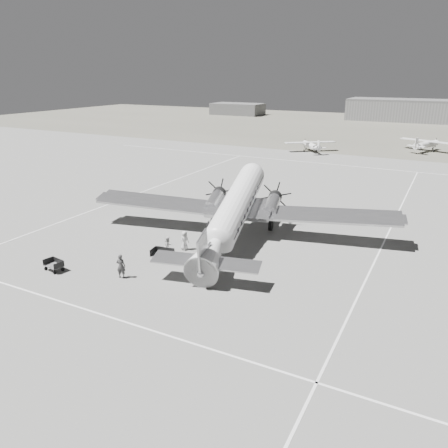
{
  "coord_description": "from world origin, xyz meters",
  "views": [
    {
      "loc": [
        16.13,
        -31.66,
        14.29
      ],
      "look_at": [
        -0.04,
        -0.72,
        2.2
      ],
      "focal_mm": 35.0,
      "sensor_mm": 36.0,
      "label": 1
    }
  ],
  "objects": [
    {
      "name": "taxi_line_horizon",
      "position": [
        0.0,
        40.0,
        0.01
      ],
      "size": [
        90.0,
        0.15,
        0.01
      ],
      "primitive_type": "cube",
      "color": "silver",
      "rests_on": "ground"
    },
    {
      "name": "ground",
      "position": [
        0.0,
        0.0,
        0.0
      ],
      "size": [
        260.0,
        260.0,
        0.0
      ],
      "primitive_type": "plane",
      "color": "slate",
      "rests_on": "ground"
    },
    {
      "name": "light_plane_left",
      "position": [
        -7.96,
        50.38,
        1.04
      ],
      "size": [
        12.87,
        12.54,
        2.08
      ],
      "primitive_type": null,
      "rotation": [
        0.0,
        0.0,
        0.66
      ],
      "color": "silver",
      "rests_on": "ground"
    },
    {
      "name": "taxi_line_left",
      "position": [
        -18.0,
        10.0,
        0.01
      ],
      "size": [
        0.15,
        60.0,
        0.01
      ],
      "primitive_type": "cube",
      "color": "silver",
      "rests_on": "ground"
    },
    {
      "name": "baggage_cart_near",
      "position": [
        -3.16,
        -5.42,
        0.51
      ],
      "size": [
        1.96,
        1.53,
        1.01
      ],
      "primitive_type": null,
      "rotation": [
        0.0,
        0.0,
        0.16
      ],
      "color": "#4E4E4E",
      "rests_on": "ground"
    },
    {
      "name": "ground_crew",
      "position": [
        -4.06,
        -9.33,
        0.93
      ],
      "size": [
        0.78,
        0.64,
        1.85
      ],
      "primitive_type": "imported",
      "rotation": [
        0.0,
        0.0,
        3.48
      ],
      "color": "#313131",
      "rests_on": "ground"
    },
    {
      "name": "hangar_main",
      "position": [
        5.0,
        120.0,
        3.3
      ],
      "size": [
        42.0,
        14.0,
        6.6
      ],
      "color": "slate",
      "rests_on": "ground"
    },
    {
      "name": "shed_secondary",
      "position": [
        -55.0,
        115.0,
        2.0
      ],
      "size": [
        18.0,
        10.0,
        4.0
      ],
      "primitive_type": "cube",
      "color": "#4E4E4E",
      "rests_on": "ground"
    },
    {
      "name": "light_plane_right",
      "position": [
        11.77,
        60.92,
        1.16
      ],
      "size": [
        13.8,
        12.66,
        2.32
      ],
      "primitive_type": null,
      "rotation": [
        0.0,
        0.0,
        -0.39
      ],
      "color": "silver",
      "rests_on": "ground"
    },
    {
      "name": "grass_infield",
      "position": [
        0.0,
        95.0,
        0.0
      ],
      "size": [
        260.0,
        90.0,
        0.01
      ],
      "primitive_type": "cube",
      "color": "#59564B",
      "rests_on": "ground"
    },
    {
      "name": "ramp_agent",
      "position": [
        -3.34,
        -4.31,
        0.83
      ],
      "size": [
        0.73,
        0.88,
        1.67
      ],
      "primitive_type": "imported",
      "rotation": [
        0.0,
        0.0,
        1.45
      ],
      "color": "#BABAB8",
      "rests_on": "ground"
    },
    {
      "name": "baggage_cart_far",
      "position": [
        -9.45,
        -10.75,
        0.43
      ],
      "size": [
        1.68,
        1.31,
        0.87
      ],
      "primitive_type": null,
      "rotation": [
        0.0,
        0.0,
        -0.16
      ],
      "color": "#4E4E4E",
      "rests_on": "ground"
    },
    {
      "name": "taxi_line_right",
      "position": [
        12.0,
        0.0,
        0.01
      ],
      "size": [
        0.15,
        80.0,
        0.01
      ],
      "primitive_type": "cube",
      "color": "silver",
      "rests_on": "ground"
    },
    {
      "name": "dc3_airliner",
      "position": [
        -0.04,
        1.28,
        2.76
      ],
      "size": [
        32.7,
        25.95,
        5.53
      ],
      "primitive_type": null,
      "rotation": [
        0.0,
        0.0,
        0.22
      ],
      "color": "silver",
      "rests_on": "ground"
    },
    {
      "name": "passenger",
      "position": [
        -2.86,
        -2.59,
        0.84
      ],
      "size": [
        0.76,
        0.94,
        1.67
      ],
      "primitive_type": "imported",
      "rotation": [
        0.0,
        0.0,
        1.26
      ],
      "color": "#B0B1AE",
      "rests_on": "ground"
    },
    {
      "name": "taxi_line_near",
      "position": [
        0.0,
        -14.0,
        0.01
      ],
      "size": [
        60.0,
        0.15,
        0.01
      ],
      "primitive_type": "cube",
      "color": "silver",
      "rests_on": "ground"
    }
  ]
}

